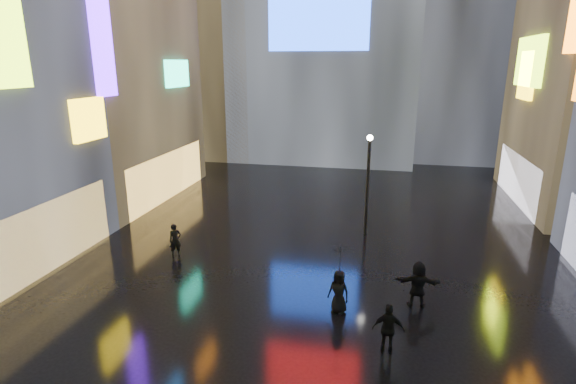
% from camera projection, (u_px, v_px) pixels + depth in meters
% --- Properties ---
extents(ground, '(140.00, 140.00, 0.00)m').
position_uv_depth(ground, '(323.00, 246.00, 21.83)').
color(ground, black).
rests_on(ground, ground).
extents(building_left_far, '(10.28, 12.00, 22.00)m').
position_uv_depth(building_left_far, '(84.00, 22.00, 27.70)').
color(building_left_far, black).
rests_on(building_left_far, ground).
extents(tower_flank_left, '(10.00, 10.00, 26.00)m').
position_uv_depth(tower_flank_left, '(210.00, 14.00, 41.75)').
color(tower_flank_left, black).
rests_on(tower_flank_left, ground).
extents(lamp_far, '(0.30, 0.30, 5.20)m').
position_uv_depth(lamp_far, '(368.00, 179.00, 22.58)').
color(lamp_far, black).
rests_on(lamp_far, ground).
extents(pedestrian_3, '(0.97, 0.42, 1.64)m').
position_uv_depth(pedestrian_3, '(388.00, 329.00, 13.61)').
color(pedestrian_3, black).
rests_on(pedestrian_3, ground).
extents(pedestrian_4, '(0.90, 0.73, 1.59)m').
position_uv_depth(pedestrian_4, '(339.00, 292.00, 15.88)').
color(pedestrian_4, black).
rests_on(pedestrian_4, ground).
extents(pedestrian_5, '(1.64, 0.58, 1.74)m').
position_uv_depth(pedestrian_5, '(418.00, 284.00, 16.23)').
color(pedestrian_5, black).
rests_on(pedestrian_5, ground).
extents(pedestrian_6, '(0.67, 0.65, 1.54)m').
position_uv_depth(pedestrian_6, '(175.00, 240.00, 20.52)').
color(pedestrian_6, black).
rests_on(pedestrian_6, ground).
extents(umbrella_2, '(1.26, 1.27, 0.96)m').
position_uv_depth(umbrella_2, '(340.00, 258.00, 15.52)').
color(umbrella_2, black).
rests_on(umbrella_2, pedestrian_4).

